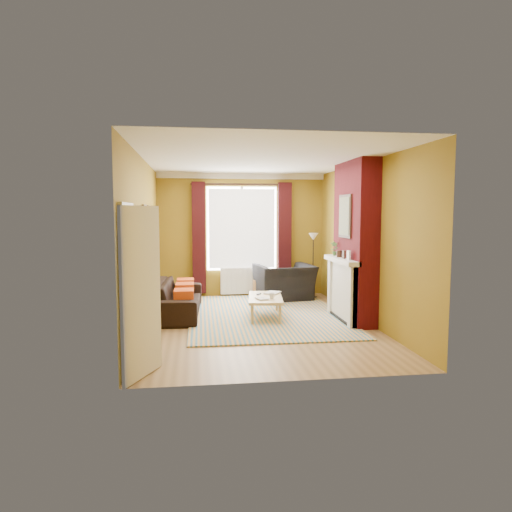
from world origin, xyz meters
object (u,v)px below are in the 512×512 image
(floor_lamp, at_px, (313,247))
(sofa, at_px, (177,298))
(armchair, at_px, (284,282))
(wicker_stool, at_px, (260,289))
(coffee_table, at_px, (265,299))

(floor_lamp, bearing_deg, sofa, -155.84)
(armchair, xyz_separation_m, floor_lamp, (0.68, 0.14, 0.76))
(sofa, xyz_separation_m, wicker_stool, (1.80, 1.53, -0.11))
(armchair, distance_m, wicker_stool, 0.63)
(sofa, distance_m, coffee_table, 1.68)
(sofa, bearing_deg, floor_lamp, -63.10)
(armchair, bearing_deg, floor_lamp, -177.22)
(wicker_stool, bearing_deg, coffee_table, -95.29)
(sofa, relative_size, coffee_table, 1.74)
(floor_lamp, bearing_deg, wicker_stool, 170.31)
(sofa, bearing_deg, wicker_stool, -46.78)
(armchair, height_order, wicker_stool, armchair)
(armchair, bearing_deg, sofa, 18.82)
(coffee_table, distance_m, wicker_stool, 2.03)
(armchair, xyz_separation_m, coffee_table, (-0.68, -1.67, -0.04))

